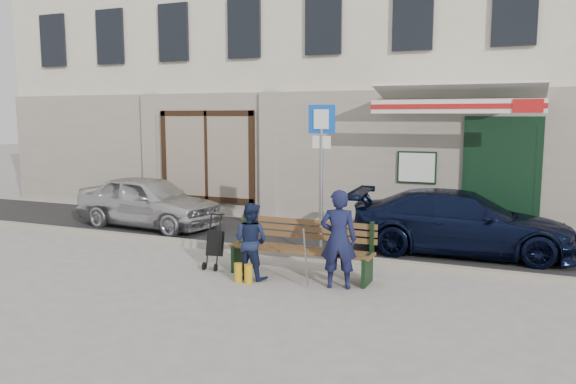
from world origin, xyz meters
The scene contains 11 objects.
ground centered at (0.00, 0.00, 0.00)m, with size 80.00×80.00×0.00m, color #9E9991.
asphalt_lane centered at (0.00, 3.10, 0.01)m, with size 60.00×3.20×0.01m, color #282828.
curb centered at (0.00, 1.50, 0.06)m, with size 60.00×0.18×0.12m, color #9E9384.
building centered at (0.01, 8.45, 4.97)m, with size 20.00×8.27×10.00m.
car_silver centered at (-3.56, 2.79, 0.62)m, with size 1.46×3.62×1.23m, color silver.
car_navy centered at (3.50, 2.97, 0.60)m, with size 1.69×4.15×1.21m, color black.
parking_sign centered at (1.10, 1.75, 1.90)m, with size 0.52×0.09×2.81m.
bench centered at (1.21, 0.35, 0.46)m, with size 2.40×1.17×0.98m.
man centered at (2.00, 0.00, 0.76)m, with size 0.55×0.36×1.52m, color #141737.
woman centered at (0.55, -0.07, 0.62)m, with size 0.60×0.47×1.24m, color #151D3C.
stroller centered at (-0.30, 0.25, 0.41)m, with size 0.31×0.41×0.93m.
Camera 1 is at (4.52, -7.96, 2.61)m, focal length 35.00 mm.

